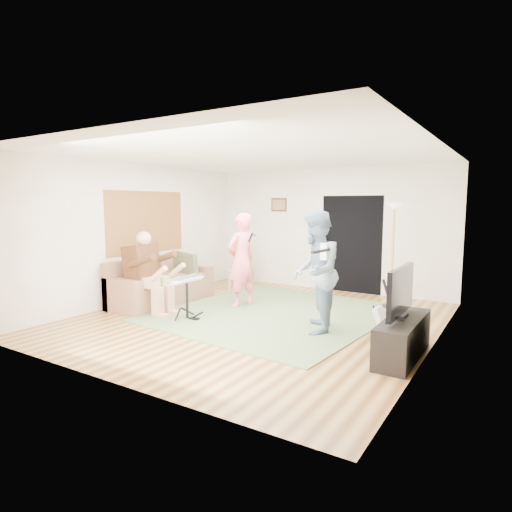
{
  "coord_description": "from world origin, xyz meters",
  "views": [
    {
      "loc": [
        3.7,
        -5.92,
        1.92
      ],
      "look_at": [
        -0.2,
        0.3,
        1.02
      ],
      "focal_mm": 30.0,
      "sensor_mm": 36.0,
      "label": 1
    }
  ],
  "objects_px": {
    "singer": "(242,260)",
    "tv_cabinet": "(403,338)",
    "guitar_spare": "(381,319)",
    "television": "(401,291)",
    "sofa": "(159,288)",
    "torchiere_lamp": "(393,236)",
    "drum_kit": "(187,300)",
    "dining_chair": "(240,274)",
    "guitarist": "(315,272)"
  },
  "relations": [
    {
      "from": "guitar_spare",
      "to": "television",
      "type": "bearing_deg",
      "value": -60.56
    },
    {
      "from": "tv_cabinet",
      "to": "singer",
      "type": "bearing_deg",
      "value": 159.86
    },
    {
      "from": "guitarist",
      "to": "torchiere_lamp",
      "type": "height_order",
      "value": "torchiere_lamp"
    },
    {
      "from": "drum_kit",
      "to": "guitar_spare",
      "type": "bearing_deg",
      "value": 15.81
    },
    {
      "from": "drum_kit",
      "to": "singer",
      "type": "height_order",
      "value": "singer"
    },
    {
      "from": "sofa",
      "to": "singer",
      "type": "height_order",
      "value": "singer"
    },
    {
      "from": "drum_kit",
      "to": "guitarist",
      "type": "bearing_deg",
      "value": 12.48
    },
    {
      "from": "torchiere_lamp",
      "to": "television",
      "type": "bearing_deg",
      "value": -73.37
    },
    {
      "from": "guitarist",
      "to": "torchiere_lamp",
      "type": "distance_m",
      "value": 2.28
    },
    {
      "from": "guitar_spare",
      "to": "torchiere_lamp",
      "type": "height_order",
      "value": "torchiere_lamp"
    },
    {
      "from": "guitarist",
      "to": "torchiere_lamp",
      "type": "relative_size",
      "value": 0.94
    },
    {
      "from": "singer",
      "to": "guitar_spare",
      "type": "bearing_deg",
      "value": 95.46
    },
    {
      "from": "singer",
      "to": "dining_chair",
      "type": "distance_m",
      "value": 1.76
    },
    {
      "from": "sofa",
      "to": "torchiere_lamp",
      "type": "relative_size",
      "value": 1.11
    },
    {
      "from": "guitarist",
      "to": "television",
      "type": "xyz_separation_m",
      "value": [
        1.34,
        -0.41,
        -0.06
      ]
    },
    {
      "from": "drum_kit",
      "to": "television",
      "type": "distance_m",
      "value": 3.49
    },
    {
      "from": "sofa",
      "to": "tv_cabinet",
      "type": "height_order",
      "value": "sofa"
    },
    {
      "from": "tv_cabinet",
      "to": "television",
      "type": "bearing_deg",
      "value": -180.0
    },
    {
      "from": "singer",
      "to": "television",
      "type": "height_order",
      "value": "singer"
    },
    {
      "from": "dining_chair",
      "to": "tv_cabinet",
      "type": "bearing_deg",
      "value": -45.12
    },
    {
      "from": "guitarist",
      "to": "dining_chair",
      "type": "xyz_separation_m",
      "value": [
        -2.81,
        2.16,
        -0.57
      ]
    },
    {
      "from": "singer",
      "to": "tv_cabinet",
      "type": "distance_m",
      "value": 3.5
    },
    {
      "from": "singer",
      "to": "television",
      "type": "relative_size",
      "value": 1.62
    },
    {
      "from": "tv_cabinet",
      "to": "television",
      "type": "height_order",
      "value": "television"
    },
    {
      "from": "guitarist",
      "to": "sofa",
      "type": "bearing_deg",
      "value": -114.03
    },
    {
      "from": "singer",
      "to": "guitar_spare",
      "type": "relative_size",
      "value": 2.1
    },
    {
      "from": "guitar_spare",
      "to": "dining_chair",
      "type": "height_order",
      "value": "dining_chair"
    },
    {
      "from": "dining_chair",
      "to": "television",
      "type": "distance_m",
      "value": 4.91
    },
    {
      "from": "dining_chair",
      "to": "tv_cabinet",
      "type": "height_order",
      "value": "dining_chair"
    },
    {
      "from": "sofa",
      "to": "drum_kit",
      "type": "relative_size",
      "value": 2.97
    },
    {
      "from": "television",
      "to": "sofa",
      "type": "bearing_deg",
      "value": 172.9
    },
    {
      "from": "guitarist",
      "to": "torchiere_lamp",
      "type": "bearing_deg",
      "value": 144.3
    },
    {
      "from": "singer",
      "to": "guitarist",
      "type": "distance_m",
      "value": 2.0
    },
    {
      "from": "singer",
      "to": "dining_chair",
      "type": "xyz_separation_m",
      "value": [
        -0.96,
        1.38,
        -0.53
      ]
    },
    {
      "from": "drum_kit",
      "to": "singer",
      "type": "bearing_deg",
      "value": 78.07
    },
    {
      "from": "singer",
      "to": "dining_chair",
      "type": "bearing_deg",
      "value": -131.36
    },
    {
      "from": "sofa",
      "to": "guitarist",
      "type": "bearing_deg",
      "value": -3.08
    },
    {
      "from": "sofa",
      "to": "guitar_spare",
      "type": "distance_m",
      "value": 4.3
    },
    {
      "from": "drum_kit",
      "to": "tv_cabinet",
      "type": "distance_m",
      "value": 3.5
    },
    {
      "from": "guitarist",
      "to": "television",
      "type": "height_order",
      "value": "guitarist"
    },
    {
      "from": "guitarist",
      "to": "guitar_spare",
      "type": "distance_m",
      "value": 1.18
    },
    {
      "from": "sofa",
      "to": "tv_cabinet",
      "type": "xyz_separation_m",
      "value": [
        4.8,
        -0.59,
        -0.04
      ]
    },
    {
      "from": "singer",
      "to": "drum_kit",
      "type": "bearing_deg",
      "value": 1.74
    },
    {
      "from": "guitar_spare",
      "to": "singer",
      "type": "bearing_deg",
      "value": 171.79
    },
    {
      "from": "guitar_spare",
      "to": "tv_cabinet",
      "type": "xyz_separation_m",
      "value": [
        0.5,
        -0.79,
        0.01
      ]
    },
    {
      "from": "drum_kit",
      "to": "television",
      "type": "xyz_separation_m",
      "value": [
        3.45,
        0.06,
        0.53
      ]
    },
    {
      "from": "singer",
      "to": "torchiere_lamp",
      "type": "height_order",
      "value": "torchiere_lamp"
    },
    {
      "from": "guitar_spare",
      "to": "television",
      "type": "relative_size",
      "value": 0.77
    },
    {
      "from": "torchiere_lamp",
      "to": "singer",
      "type": "bearing_deg",
      "value": -150.07
    },
    {
      "from": "sofa",
      "to": "guitarist",
      "type": "relative_size",
      "value": 1.18
    }
  ]
}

